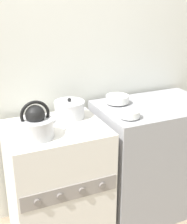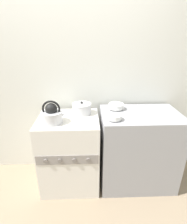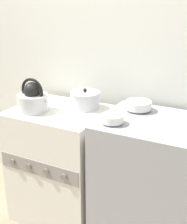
{
  "view_description": "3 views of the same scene",
  "coord_description": "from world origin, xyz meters",
  "px_view_note": "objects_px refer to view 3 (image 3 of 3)",
  "views": [
    {
      "loc": [
        -0.54,
        -1.59,
        1.76
      ],
      "look_at": [
        0.29,
        0.29,
        0.96
      ],
      "focal_mm": 50.0,
      "sensor_mm": 36.0,
      "label": 1
    },
    {
      "loc": [
        0.22,
        -1.48,
        1.71
      ],
      "look_at": [
        0.28,
        0.29,
        0.97
      ],
      "focal_mm": 28.0,
      "sensor_mm": 36.0,
      "label": 2
    },
    {
      "loc": [
        1.21,
        -1.51,
        1.68
      ],
      "look_at": [
        0.29,
        0.28,
        0.93
      ],
      "focal_mm": 50.0,
      "sensor_mm": 36.0,
      "label": 3
    }
  ],
  "objects_px": {
    "small_ceramic_bowl": "(112,119)",
    "cooking_pot": "(85,100)",
    "stove": "(61,164)",
    "kettle": "(33,99)",
    "enamel_bowl": "(138,105)"
  },
  "relations": [
    {
      "from": "kettle",
      "to": "small_ceramic_bowl",
      "type": "relative_size",
      "value": 1.95
    },
    {
      "from": "kettle",
      "to": "small_ceramic_bowl",
      "type": "distance_m",
      "value": 0.64
    },
    {
      "from": "cooking_pot",
      "to": "enamel_bowl",
      "type": "xyz_separation_m",
      "value": [
        0.4,
        0.03,
        0.02
      ]
    },
    {
      "from": "stove",
      "to": "cooking_pot",
      "type": "xyz_separation_m",
      "value": [
        0.15,
        0.13,
        0.51
      ]
    },
    {
      "from": "kettle",
      "to": "stove",
      "type": "bearing_deg",
      "value": 34.29
    },
    {
      "from": "stove",
      "to": "small_ceramic_bowl",
      "type": "height_order",
      "value": "small_ceramic_bowl"
    },
    {
      "from": "stove",
      "to": "enamel_bowl",
      "type": "bearing_deg",
      "value": 15.43
    },
    {
      "from": "small_ceramic_bowl",
      "to": "cooking_pot",
      "type": "bearing_deg",
      "value": 141.56
    },
    {
      "from": "stove",
      "to": "kettle",
      "type": "distance_m",
      "value": 0.57
    },
    {
      "from": "kettle",
      "to": "cooking_pot",
      "type": "height_order",
      "value": "kettle"
    },
    {
      "from": "stove",
      "to": "cooking_pot",
      "type": "distance_m",
      "value": 0.55
    },
    {
      "from": "stove",
      "to": "small_ceramic_bowl",
      "type": "xyz_separation_m",
      "value": [
        0.49,
        -0.15,
        0.52
      ]
    },
    {
      "from": "kettle",
      "to": "cooking_pot",
      "type": "bearing_deg",
      "value": 37.12
    },
    {
      "from": "stove",
      "to": "enamel_bowl",
      "type": "height_order",
      "value": "enamel_bowl"
    },
    {
      "from": "kettle",
      "to": "enamel_bowl",
      "type": "height_order",
      "value": "kettle"
    }
  ]
}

